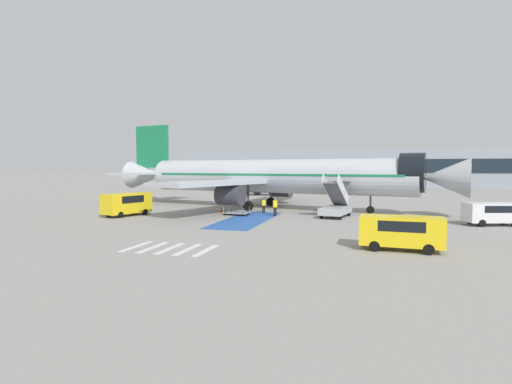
{
  "coord_description": "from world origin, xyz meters",
  "views": [
    {
      "loc": [
        9.82,
        -47.79,
        5.03
      ],
      "look_at": [
        -2.53,
        -3.3,
        2.22
      ],
      "focal_mm": 28.0,
      "sensor_mm": 36.0,
      "label": 1
    }
  ],
  "objects_px": {
    "ground_crew_0": "(264,204)",
    "ground_crew_1": "(275,206)",
    "airliner": "(268,176)",
    "service_van_1": "(493,212)",
    "baggage_cart": "(237,213)",
    "boarding_stairs_forward": "(336,207)",
    "terminal_building": "(367,168)",
    "fuel_tanker": "(261,185)",
    "service_van_0": "(401,230)",
    "traffic_cone_0": "(221,210)",
    "service_van_2": "(127,203)"
  },
  "relations": [
    {
      "from": "service_van_1",
      "to": "service_van_2",
      "type": "xyz_separation_m",
      "value": [
        -34.76,
        -2.39,
        0.21
      ]
    },
    {
      "from": "fuel_tanker",
      "to": "ground_crew_1",
      "type": "height_order",
      "value": "fuel_tanker"
    },
    {
      "from": "service_van_1",
      "to": "baggage_cart",
      "type": "relative_size",
      "value": 1.79
    },
    {
      "from": "boarding_stairs_forward",
      "to": "terminal_building",
      "type": "relative_size",
      "value": 0.05
    },
    {
      "from": "airliner",
      "to": "service_van_0",
      "type": "relative_size",
      "value": 8.95
    },
    {
      "from": "fuel_tanker",
      "to": "baggage_cart",
      "type": "xyz_separation_m",
      "value": [
        5.46,
        -30.86,
        -1.61
      ]
    },
    {
      "from": "airliner",
      "to": "baggage_cart",
      "type": "xyz_separation_m",
      "value": [
        -1.54,
        -7.69,
        -3.73
      ]
    },
    {
      "from": "airliner",
      "to": "service_van_2",
      "type": "distance_m",
      "value": 16.99
    },
    {
      "from": "service_van_2",
      "to": "traffic_cone_0",
      "type": "xyz_separation_m",
      "value": [
        8.38,
        5.7,
        -1.11
      ]
    },
    {
      "from": "fuel_tanker",
      "to": "service_van_0",
      "type": "bearing_deg",
      "value": 18.34
    },
    {
      "from": "airliner",
      "to": "service_van_1",
      "type": "height_order",
      "value": "airliner"
    },
    {
      "from": "service_van_2",
      "to": "traffic_cone_0",
      "type": "height_order",
      "value": "service_van_2"
    },
    {
      "from": "ground_crew_0",
      "to": "ground_crew_1",
      "type": "relative_size",
      "value": 0.88
    },
    {
      "from": "service_van_1",
      "to": "ground_crew_0",
      "type": "distance_m",
      "value": 22.07
    },
    {
      "from": "airliner",
      "to": "ground_crew_1",
      "type": "relative_size",
      "value": 23.66
    },
    {
      "from": "service_van_1",
      "to": "ground_crew_1",
      "type": "relative_size",
      "value": 2.67
    },
    {
      "from": "service_van_2",
      "to": "baggage_cart",
      "type": "bearing_deg",
      "value": 36.14
    },
    {
      "from": "fuel_tanker",
      "to": "ground_crew_0",
      "type": "distance_m",
      "value": 28.94
    },
    {
      "from": "service_van_2",
      "to": "ground_crew_1",
      "type": "height_order",
      "value": "service_van_2"
    },
    {
      "from": "service_van_0",
      "to": "terminal_building",
      "type": "xyz_separation_m",
      "value": [
        -2.02,
        87.76,
        3.73
      ]
    },
    {
      "from": "baggage_cart",
      "to": "ground_crew_1",
      "type": "bearing_deg",
      "value": 104.17
    },
    {
      "from": "boarding_stairs_forward",
      "to": "service_van_1",
      "type": "height_order",
      "value": "boarding_stairs_forward"
    },
    {
      "from": "service_van_2",
      "to": "terminal_building",
      "type": "distance_m",
      "value": 80.7
    },
    {
      "from": "service_van_0",
      "to": "service_van_1",
      "type": "height_order",
      "value": "service_van_0"
    },
    {
      "from": "boarding_stairs_forward",
      "to": "terminal_building",
      "type": "xyz_separation_m",
      "value": [
        3.04,
        72.15,
        3.93
      ]
    },
    {
      "from": "ground_crew_0",
      "to": "fuel_tanker",
      "type": "bearing_deg",
      "value": 72.33
    },
    {
      "from": "service_van_1",
      "to": "ground_crew_0",
      "type": "xyz_separation_m",
      "value": [
        -21.67,
        4.18,
        -0.24
      ]
    },
    {
      "from": "ground_crew_0",
      "to": "ground_crew_1",
      "type": "bearing_deg",
      "value": -86.61
    },
    {
      "from": "ground_crew_1",
      "to": "terminal_building",
      "type": "xyz_separation_m",
      "value": [
        9.21,
        72.9,
        3.88
      ]
    },
    {
      "from": "service_van_1",
      "to": "service_van_2",
      "type": "relative_size",
      "value": 0.92
    },
    {
      "from": "boarding_stairs_forward",
      "to": "baggage_cart",
      "type": "xyz_separation_m",
      "value": [
        -10.26,
        -1.16,
        -0.79
      ]
    },
    {
      "from": "service_van_1",
      "to": "baggage_cart",
      "type": "height_order",
      "value": "service_van_1"
    },
    {
      "from": "airliner",
      "to": "ground_crew_1",
      "type": "height_order",
      "value": "airliner"
    },
    {
      "from": "fuel_tanker",
      "to": "service_van_0",
      "type": "xyz_separation_m",
      "value": [
        20.78,
        -45.31,
        -0.62
      ]
    },
    {
      "from": "service_van_0",
      "to": "ground_crew_0",
      "type": "distance_m",
      "value": 21.81
    },
    {
      "from": "service_van_0",
      "to": "baggage_cart",
      "type": "relative_size",
      "value": 1.77
    },
    {
      "from": "airliner",
      "to": "boarding_stairs_forward",
      "type": "height_order",
      "value": "airliner"
    },
    {
      "from": "fuel_tanker",
      "to": "ground_crew_0",
      "type": "relative_size",
      "value": 5.48
    },
    {
      "from": "service_van_2",
      "to": "ground_crew_0",
      "type": "height_order",
      "value": "service_van_2"
    },
    {
      "from": "service_van_0",
      "to": "service_van_1",
      "type": "distance_m",
      "value": 15.76
    },
    {
      "from": "ground_crew_0",
      "to": "ground_crew_1",
      "type": "xyz_separation_m",
      "value": [
        1.89,
        -2.57,
        0.14
      ]
    },
    {
      "from": "fuel_tanker",
      "to": "traffic_cone_0",
      "type": "xyz_separation_m",
      "value": [
        2.96,
        -28.76,
        -1.58
      ]
    },
    {
      "from": "service_van_1",
      "to": "traffic_cone_0",
      "type": "bearing_deg",
      "value": -114.03
    },
    {
      "from": "fuel_tanker",
      "to": "traffic_cone_0",
      "type": "distance_m",
      "value": 28.96
    },
    {
      "from": "boarding_stairs_forward",
      "to": "terminal_building",
      "type": "bearing_deg",
      "value": 99.46
    },
    {
      "from": "airliner",
      "to": "traffic_cone_0",
      "type": "relative_size",
      "value": 77.93
    },
    {
      "from": "service_van_2",
      "to": "baggage_cart",
      "type": "relative_size",
      "value": 1.95
    },
    {
      "from": "boarding_stairs_forward",
      "to": "service_van_1",
      "type": "distance_m",
      "value": 13.82
    },
    {
      "from": "terminal_building",
      "to": "ground_crew_1",
      "type": "bearing_deg",
      "value": -97.2
    },
    {
      "from": "ground_crew_0",
      "to": "service_van_0",
      "type": "bearing_deg",
      "value": -86.04
    }
  ]
}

